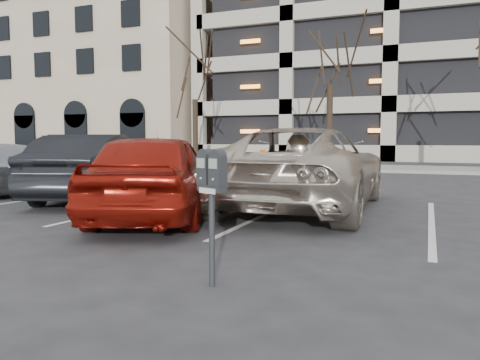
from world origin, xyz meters
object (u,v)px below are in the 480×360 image
parking_meter (212,184)px  car_dark (95,167)px  tree_a (195,59)px  car_red (156,175)px  suv_silver (304,168)px  car_silver (13,169)px  tree_b (331,32)px

parking_meter → car_dark: 7.05m
tree_a → car_red: bearing=-64.9°
suv_silver → parking_meter: bearing=93.6°
car_silver → tree_a: bearing=-65.0°
tree_a → parking_meter: size_ratio=6.08×
suv_silver → car_silver: size_ratio=1.32×
tree_a → car_silver: bearing=-81.6°
tree_a → car_silver: tree_a is taller
tree_b → suv_silver: size_ratio=1.50×
parking_meter → suv_silver: suv_silver is taller
car_red → tree_a: bearing=-86.0°
suv_silver → car_silver: 7.11m
suv_silver → car_silver: suv_silver is taller
tree_b → parking_meter: bearing=-82.1°
tree_a → car_dark: (4.29, -13.21, -4.75)m
suv_silver → car_dark: bearing=3.8°
suv_silver → car_silver: bearing=3.5°
tree_b → car_silver: (-5.03, -13.38, -5.60)m
tree_b → car_dark: size_ratio=1.94×
tree_a → suv_silver: tree_a is taller
suv_silver → tree_a: bearing=-55.9°
car_red → tree_b: bearing=-111.2°
tree_a → tree_b: size_ratio=0.88×
tree_b → car_dark: bearing=-101.6°
parking_meter → suv_silver: bearing=118.3°
parking_meter → car_dark: (-5.20, 4.76, -0.22)m
tree_b → car_silver: tree_b is taller
tree_a → suv_silver: 16.36m
tree_a → parking_meter: 20.82m
tree_b → parking_meter: (2.48, -17.97, -5.28)m
suv_silver → car_dark: suv_silver is taller
car_dark → car_red: bearing=129.4°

